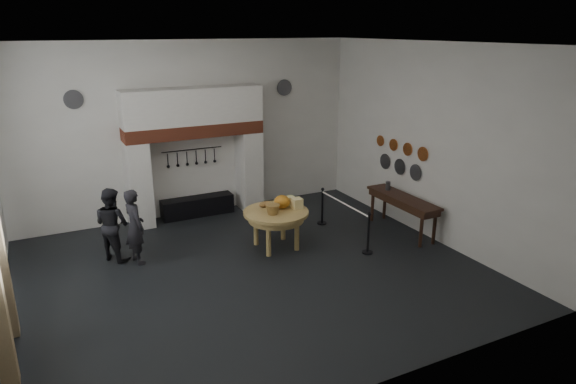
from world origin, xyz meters
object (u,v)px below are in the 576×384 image
barrier_post_far (322,207)px  visitor_far (112,224)px  work_table (276,213)px  side_table (403,198)px  visitor_near (135,226)px  barrier_post_near (368,234)px  iron_range (198,206)px

barrier_post_far → visitor_far: bearing=177.4°
work_table → side_table: (3.13, -0.53, 0.03)m
visitor_near → barrier_post_far: bearing=-101.3°
side_table → barrier_post_far: same height
side_table → barrier_post_near: (-1.46, -0.67, -0.42)m
iron_range → visitor_far: visitor_far is taller
side_table → barrier_post_far: 2.02m
work_table → iron_range: bearing=108.9°
iron_range → barrier_post_far: (2.64, -2.03, 0.20)m
iron_range → work_table: bearing=-71.1°
barrier_post_near → iron_range: bearing=123.3°
iron_range → barrier_post_far: size_ratio=2.11×
iron_range → visitor_near: visitor_near is taller
iron_range → visitor_far: (-2.40, -1.80, 0.55)m
visitor_far → barrier_post_near: (5.05, -2.23, -0.35)m
work_table → visitor_near: visitor_near is taller
barrier_post_near → visitor_far: bearing=156.2°
visitor_far → iron_range: bearing=-88.8°
iron_range → barrier_post_far: barrier_post_far is taller
visitor_near → side_table: 6.21m
visitor_near → work_table: bearing=-115.4°
visitor_far → visitor_near: bearing=-170.7°
work_table → visitor_far: (-3.37, 1.03, -0.04)m
visitor_far → barrier_post_far: visitor_far is taller
iron_range → barrier_post_near: (2.64, -4.03, 0.20)m
work_table → visitor_near: size_ratio=0.90×
side_table → barrier_post_near: 1.66m
visitor_near → barrier_post_far: (4.65, 0.17, -0.36)m
work_table → barrier_post_far: 1.90m
iron_range → barrier_post_near: barrier_post_near is taller
iron_range → work_table: (0.97, -2.83, 0.59)m
work_table → barrier_post_near: barrier_post_near is taller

